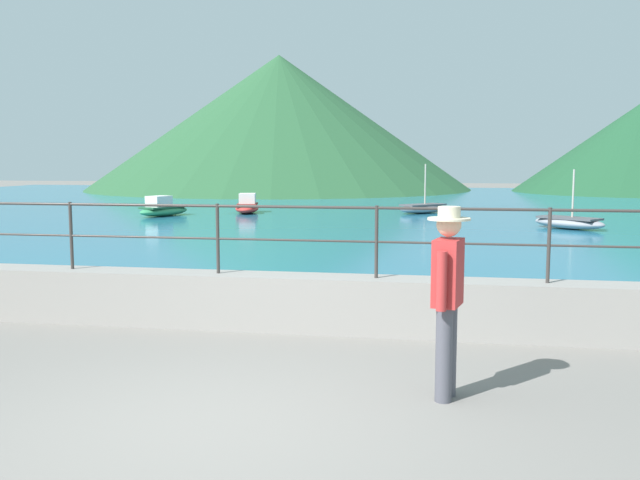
# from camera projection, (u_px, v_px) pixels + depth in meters

# --- Properties ---
(ground_plane) EXTENTS (120.00, 120.00, 0.00)m
(ground_plane) POSITION_uv_depth(u_px,v_px,m) (215.00, 422.00, 5.75)
(ground_plane) COLOR slate
(promenade_wall) EXTENTS (20.00, 0.56, 0.70)m
(promenade_wall) POSITION_uv_depth(u_px,v_px,m) (296.00, 303.00, 8.84)
(promenade_wall) COLOR gray
(promenade_wall) RESTS_ON ground
(railing) EXTENTS (18.44, 0.04, 0.90)m
(railing) POSITION_uv_depth(u_px,v_px,m) (295.00, 226.00, 8.72)
(railing) COLOR #383330
(railing) RESTS_ON promenade_wall
(lake_water) EXTENTS (64.00, 44.32, 0.06)m
(lake_water) POSITION_uv_depth(u_px,v_px,m) (401.00, 207.00, 31.02)
(lake_water) COLOR #236B89
(lake_water) RESTS_ON ground
(hill_main) EXTENTS (27.25, 27.25, 9.52)m
(hill_main) POSITION_uv_depth(u_px,v_px,m) (279.00, 123.00, 49.56)
(hill_main) COLOR #285633
(hill_main) RESTS_ON ground
(person_walking) EXTENTS (0.38, 0.56, 1.75)m
(person_walking) POSITION_uv_depth(u_px,v_px,m) (447.00, 293.00, 6.21)
(person_walking) COLOR #4C4C56
(person_walking) RESTS_ON ground
(boat_0) EXTENTS (2.26, 2.27, 1.93)m
(boat_0) POSITION_uv_depth(u_px,v_px,m) (423.00, 208.00, 27.31)
(boat_0) COLOR gray
(boat_0) RESTS_ON lake_water
(boat_2) EXTENTS (1.36, 2.44, 0.76)m
(boat_2) POSITION_uv_depth(u_px,v_px,m) (247.00, 206.00, 27.51)
(boat_2) COLOR red
(boat_2) RESTS_ON lake_water
(boat_3) EXTENTS (2.32, 2.19, 1.81)m
(boat_3) POSITION_uv_depth(u_px,v_px,m) (569.00, 222.00, 21.15)
(boat_3) COLOR gray
(boat_3) RESTS_ON lake_water
(boat_4) EXTENTS (1.70, 2.47, 0.76)m
(boat_4) POSITION_uv_depth(u_px,v_px,m) (163.00, 209.00, 25.95)
(boat_4) COLOR #338C59
(boat_4) RESTS_ON lake_water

